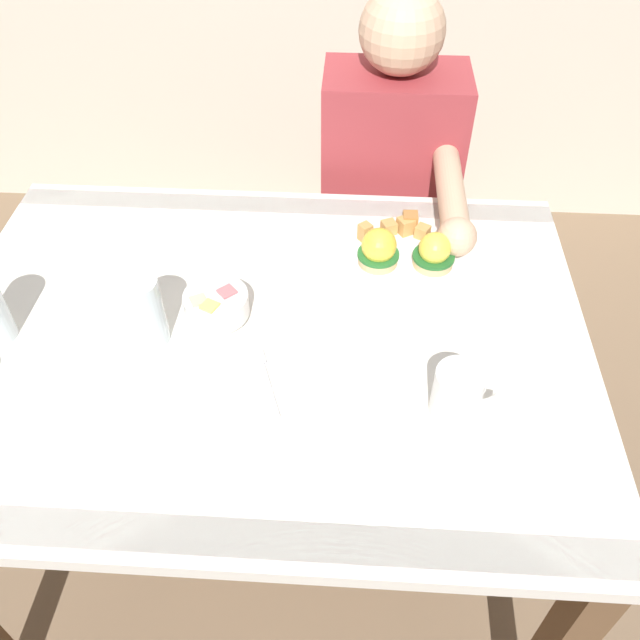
% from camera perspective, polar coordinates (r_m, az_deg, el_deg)
% --- Properties ---
extents(ground_plane, '(6.00, 6.00, 0.00)m').
position_cam_1_polar(ground_plane, '(1.83, -3.49, -17.27)').
color(ground_plane, '#7F664C').
extents(dining_table, '(1.20, 0.90, 0.74)m').
position_cam_1_polar(dining_table, '(1.30, -4.71, -4.33)').
color(dining_table, white).
rests_on(dining_table, ground_plane).
extents(eggs_benedict_plate, '(0.27, 0.27, 0.09)m').
position_cam_1_polar(eggs_benedict_plate, '(1.35, 7.31, 5.61)').
color(eggs_benedict_plate, white).
rests_on(eggs_benedict_plate, dining_table).
extents(fruit_bowl, '(0.12, 0.12, 0.06)m').
position_cam_1_polar(fruit_bowl, '(1.24, -8.91, 1.25)').
color(fruit_bowl, white).
rests_on(fruit_bowl, dining_table).
extents(coffee_mug, '(0.11, 0.08, 0.09)m').
position_cam_1_polar(coffee_mug, '(1.08, 11.87, -6.10)').
color(coffee_mug, white).
rests_on(coffee_mug, dining_table).
extents(fork, '(0.07, 0.15, 0.00)m').
position_cam_1_polar(fork, '(1.15, -4.78, -4.92)').
color(fork, silver).
rests_on(fork, dining_table).
extents(water_glass_extra, '(0.08, 0.08, 0.14)m').
position_cam_1_polar(water_glass_extra, '(1.21, -15.03, 0.42)').
color(water_glass_extra, silver).
rests_on(water_glass_extra, dining_table).
extents(diner_person, '(0.34, 0.54, 1.14)m').
position_cam_1_polar(diner_person, '(1.73, 6.06, 10.96)').
color(diner_person, '#33333D').
rests_on(diner_person, ground_plane).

